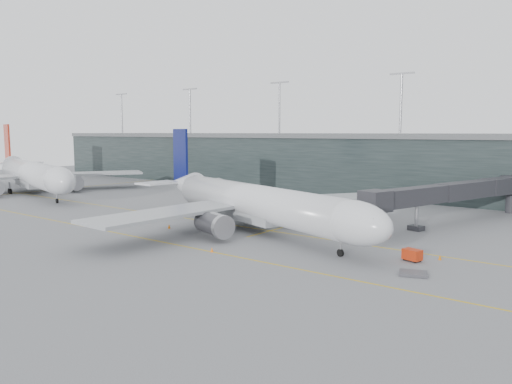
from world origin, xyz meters
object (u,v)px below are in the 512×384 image
Objects in this scene: second_aircraft at (32,174)px; gse_cart at (412,255)px; jet_bridge at (460,190)px; main_aircraft at (253,202)px.

second_aircraft is 101.33m from gse_cart.
second_aircraft is 25.74× the size of gse_cart.
main_aircraft is at bearing -110.28° from jet_bridge.
jet_bridge is at bearing 31.08° from second_aircraft.
main_aircraft is 0.90× the size of second_aircraft.
second_aircraft reaches higher than main_aircraft.
gse_cart is (101.04, -6.45, -4.20)m from second_aircraft.
main_aircraft reaches higher than jet_bridge.
main_aircraft is 1.22× the size of jet_bridge.
second_aircraft is at bearing -164.48° from main_aircraft.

